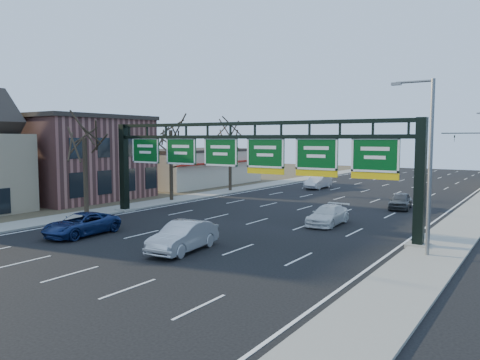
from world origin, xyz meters
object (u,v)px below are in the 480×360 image
Objects in this scene: car_blue_suv at (81,224)px; car_silver_sedan at (183,236)px; sign_gantry at (244,159)px; car_white_wagon at (328,215)px.

car_silver_sedan is (8.02, 0.34, 0.10)m from car_blue_suv.
sign_gantry is 11.40m from car_blue_suv.
car_blue_suv is at bearing -129.35° from sign_gantry.
car_silver_sedan is at bearing -108.18° from car_white_wagon.
sign_gantry is 5.08× the size of car_silver_sedan.
sign_gantry is at bearing 92.13° from car_silver_sedan.
car_blue_suv is 16.48m from car_white_wagon.
car_white_wagon is at bearing 43.12° from car_blue_suv.
sign_gantry is at bearing 47.69° from car_blue_suv.
car_blue_suv is at bearing 175.77° from car_silver_sedan.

